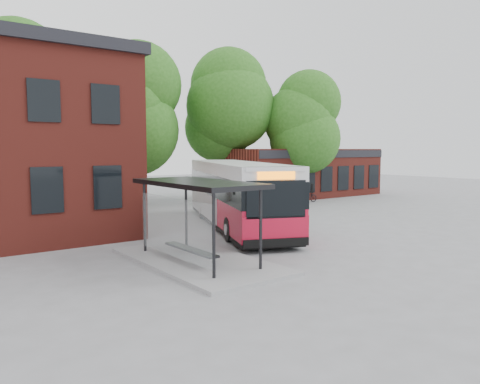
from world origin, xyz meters
TOP-DOWN VIEW (x-y plane):
  - ground at (0.00, 0.00)m, footprint 100.00×100.00m
  - shop_row at (15.00, 14.00)m, footprint 14.00×6.20m
  - bus_shelter at (-4.50, -1.00)m, footprint 3.60×7.00m
  - bike_rail at (9.28, 10.00)m, footprint 5.20×0.10m
  - tree_0 at (-6.00, 16.00)m, footprint 7.92×7.92m
  - tree_1 at (1.00, 17.00)m, footprint 7.92×7.92m
  - tree_2 at (8.00, 16.00)m, footprint 7.92×7.92m
  - tree_3 at (13.00, 12.00)m, footprint 7.04×7.04m
  - city_bus at (1.11, 4.36)m, footprint 7.59×13.07m
  - bicycle_0 at (6.56, 10.07)m, footprint 1.77×0.70m
  - bicycle_1 at (7.78, 10.24)m, footprint 1.63×0.85m
  - bicycle_2 at (8.76, 10.69)m, footprint 1.65×0.86m
  - bicycle_3 at (9.16, 9.62)m, footprint 1.70×0.83m
  - bicycle_4 at (10.10, 9.94)m, footprint 1.83×0.83m
  - bicycle_5 at (10.38, 10.71)m, footprint 1.73×0.63m
  - bicycle_6 at (10.25, 9.27)m, footprint 1.83×0.92m
  - bicycle_7 at (10.89, 10.70)m, footprint 1.61×0.64m
  - bicycle_extra_0 at (11.90, 9.99)m, footprint 1.75×0.71m

SIDE VIEW (x-z plane):
  - ground at x=0.00m, z-range 0.00..0.00m
  - bike_rail at x=9.28m, z-range 0.00..0.38m
  - bicycle_2 at x=8.76m, z-range 0.00..0.82m
  - bicycle_extra_0 at x=11.90m, z-range 0.00..0.90m
  - bicycle_0 at x=6.56m, z-range 0.00..0.92m
  - bicycle_6 at x=10.25m, z-range 0.00..0.92m
  - bicycle_4 at x=10.10m, z-range 0.00..0.93m
  - bicycle_7 at x=10.89m, z-range 0.00..0.94m
  - bicycle_1 at x=7.78m, z-range 0.00..0.94m
  - bicycle_3 at x=9.16m, z-range 0.00..0.98m
  - bicycle_5 at x=10.38m, z-range 0.00..1.02m
  - bus_shelter at x=-4.50m, z-range 0.00..2.90m
  - city_bus at x=1.11m, z-range 0.00..3.31m
  - shop_row at x=15.00m, z-range 0.00..4.00m
  - tree_3 at x=13.00m, z-range 0.00..9.28m
  - tree_1 at x=1.00m, z-range 0.00..10.40m
  - tree_0 at x=-6.00m, z-range 0.00..11.00m
  - tree_2 at x=8.00m, z-range 0.00..11.00m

